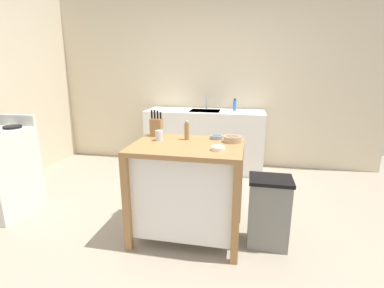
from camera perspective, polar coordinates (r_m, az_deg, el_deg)
The scene contains 14 objects.
ground_plane at distance 2.86m, azimuth -2.15°, elevation -17.02°, with size 6.10×6.10×0.00m, color gray.
wall_back at distance 4.55m, azimuth 4.19°, elevation 12.30°, with size 5.10×0.10×2.60m, color beige.
wall_left at distance 4.43m, azimuth -34.09°, elevation 9.72°, with size 0.10×2.75×2.60m, color beige.
kitchen_island at distance 2.57m, azimuth -0.89°, elevation -8.43°, with size 0.96×0.70×0.88m.
knife_block at distance 2.75m, azimuth -7.20°, elevation 3.51°, with size 0.11×0.09×0.25m.
bowl_stoneware_deep at distance 2.27m, azimuth 5.29°, elevation -0.84°, with size 0.11×0.11×0.03m.
bowl_ceramic_wide at distance 2.64m, azimuth 4.97°, elevation 1.43°, with size 0.12×0.12×0.03m.
bowl_ceramic_small at distance 2.54m, azimuth 8.16°, elevation 1.02°, with size 0.16×0.16×0.05m.
drinking_cup at distance 2.58m, azimuth -6.66°, elevation 1.74°, with size 0.07×0.07×0.09m.
pepper_grinder at distance 2.59m, azimuth -1.05°, elevation 2.75°, with size 0.04×0.04×0.18m.
trash_bin at distance 2.60m, azimuth 15.21°, elevation -13.07°, with size 0.36×0.28×0.63m.
sink_counter at distance 4.34m, azimuth 2.61°, elevation 0.89°, with size 1.76×0.60×0.91m.
sink_faucet at distance 4.37m, azimuth 2.99°, elevation 8.48°, with size 0.02×0.02×0.22m.
bottle_spray_cleaner at distance 4.26m, azimuth 8.62°, elevation 7.78°, with size 0.05×0.05×0.18m.
Camera 1 is at (0.58, -2.35, 1.52)m, focal length 26.38 mm.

